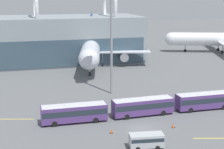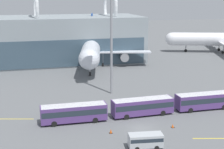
{
  "view_description": "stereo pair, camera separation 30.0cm",
  "coord_description": "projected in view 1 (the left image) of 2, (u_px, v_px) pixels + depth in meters",
  "views": [
    {
      "loc": [
        -18.79,
        -51.23,
        22.34
      ],
      "look_at": [
        0.95,
        23.11,
        4.0
      ],
      "focal_mm": 55.0,
      "sensor_mm": 36.0,
      "label": 1
    },
    {
      "loc": [
        -18.5,
        -51.31,
        22.34
      ],
      "look_at": [
        0.95,
        23.11,
        4.0
      ],
      "focal_mm": 55.0,
      "sensor_mm": 36.0,
      "label": 2
    }
  ],
  "objects": [
    {
      "name": "shuttle_bus_0",
      "position": [
        74.0,
        112.0,
        60.36
      ],
      "size": [
        11.62,
        2.95,
        3.2
      ],
      "rotation": [
        0.0,
        0.0,
        -0.01
      ],
      "color": "#56387A",
      "rests_on": "ground_plane"
    },
    {
      "name": "shuttle_bus_1",
      "position": [
        143.0,
        106.0,
        63.84
      ],
      "size": [
        11.68,
        3.19,
        3.2
      ],
      "rotation": [
        0.0,
        0.0,
        0.03
      ],
      "color": "#56387A",
      "rests_on": "ground_plane"
    },
    {
      "name": "traffic_cone_1",
      "position": [
        111.0,
        131.0,
        55.94
      ],
      "size": [
        0.54,
        0.54,
        0.74
      ],
      "color": "black",
      "rests_on": "ground_plane"
    },
    {
      "name": "lane_stripe_3",
      "position": [
        15.0,
        119.0,
        62.28
      ],
      "size": [
        6.75,
        2.0,
        0.01
      ],
      "primitive_type": "cube",
      "rotation": [
        0.0,
        0.0,
        -0.26
      ],
      "color": "yellow",
      "rests_on": "ground_plane"
    },
    {
      "name": "traffic_cone_0",
      "position": [
        173.0,
        126.0,
        58.41
      ],
      "size": [
        0.58,
        0.58,
        0.61
      ],
      "color": "black",
      "rests_on": "ground_plane"
    },
    {
      "name": "ground_plane",
      "position": [
        142.0,
        128.0,
        58.04
      ],
      "size": [
        440.0,
        440.0,
        0.0
      ],
      "primitive_type": "plane",
      "color": "slate"
    },
    {
      "name": "floodlight_mast",
      "position": [
        111.0,
        6.0,
        73.64
      ],
      "size": [
        2.91,
        2.91,
        27.68
      ],
      "color": "gray",
      "rests_on": "ground_plane"
    },
    {
      "name": "airliner_at_gate_far",
      "position": [
        91.0,
        50.0,
        104.5
      ],
      "size": [
        36.57,
        36.62,
        15.61
      ],
      "rotation": [
        0.0,
        0.0,
        -1.8
      ],
      "color": "silver",
      "rests_on": "ground_plane"
    },
    {
      "name": "shuttle_bus_2",
      "position": [
        205.0,
        100.0,
        67.27
      ],
      "size": [
        11.6,
        2.9,
        3.2
      ],
      "rotation": [
        0.0,
        0.0,
        -0.0
      ],
      "color": "#56387A",
      "rests_on": "ground_plane"
    },
    {
      "name": "service_van_foreground",
      "position": [
        146.0,
        140.0,
        50.46
      ],
      "size": [
        5.24,
        2.67,
        2.18
      ],
      "rotation": [
        0.0,
        0.0,
        -0.12
      ],
      "color": "#B2B7BC",
      "rests_on": "ground_plane"
    },
    {
      "name": "airliner_parked_remote",
      "position": [
        219.0,
        39.0,
        131.3
      ],
      "size": [
        38.94,
        39.48,
        14.53
      ],
      "rotation": [
        0.0,
        0.0,
        2.83
      ],
      "color": "white",
      "rests_on": "ground_plane"
    }
  ]
}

